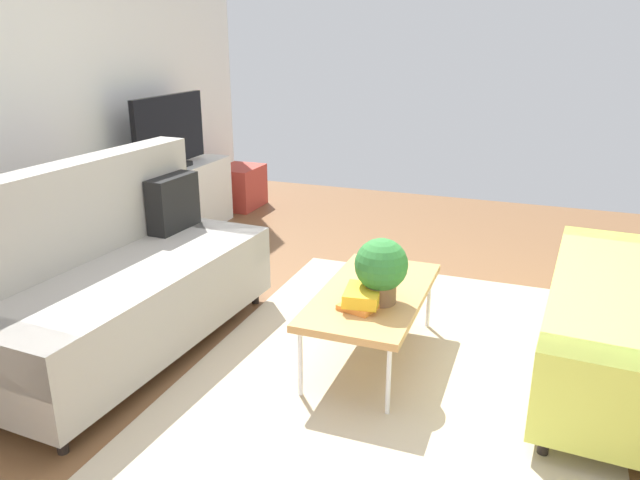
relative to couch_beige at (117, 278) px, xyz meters
name	(u,v)px	position (x,y,z in m)	size (l,w,h in m)	color
ground_plane	(394,362)	(0.39, -1.56, -0.44)	(7.68, 7.68, 0.00)	brown
area_rug	(402,368)	(0.33, -1.62, -0.44)	(2.90, 2.20, 0.01)	tan
couch_beige	(117,278)	(0.00, 0.00, 0.00)	(1.94, 0.94, 1.10)	gray
coffee_table	(372,296)	(0.38, -1.42, -0.05)	(1.10, 0.56, 0.42)	#B7844C
tv_console	(173,202)	(1.91, 0.90, -0.12)	(1.40, 0.44, 0.64)	silver
tv	(170,133)	(1.91, 0.88, 0.51)	(1.00, 0.20, 0.64)	black
storage_trunk	(240,187)	(3.01, 0.80, -0.22)	(0.52, 0.40, 0.44)	#B2382D
potted_plant	(381,268)	(0.27, -1.49, 0.17)	(0.28, 0.28, 0.35)	brown
table_book_0	(362,304)	(0.18, -1.42, -0.01)	(0.24, 0.18, 0.03)	orange
table_book_1	(363,299)	(0.18, -1.42, 0.02)	(0.24, 0.18, 0.03)	gold
table_book_2	(363,292)	(0.18, -1.42, 0.06)	(0.24, 0.18, 0.04)	gold
vase_0	(124,172)	(1.33, 0.95, 0.28)	(0.11, 0.11, 0.16)	silver
bottle_0	(146,167)	(1.50, 0.86, 0.29)	(0.05, 0.05, 0.19)	orange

